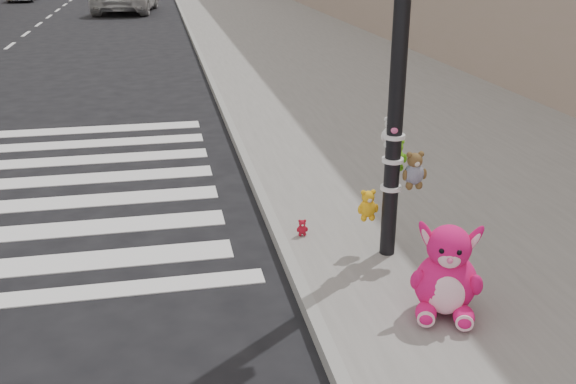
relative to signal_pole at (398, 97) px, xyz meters
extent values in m
cube|color=slate|center=(2.38, 8.19, -1.77)|extent=(7.00, 80.00, 0.14)
cube|color=gray|center=(-1.07, 8.19, -1.77)|extent=(0.12, 80.00, 0.15)
cylinder|color=black|center=(-0.02, -0.01, 0.30)|extent=(0.16, 0.16, 4.00)
cylinder|color=white|center=(-0.02, -0.01, -0.95)|extent=(0.22, 0.22, 0.04)
cylinder|color=white|center=(-0.02, -0.01, -0.65)|extent=(0.22, 0.22, 0.04)
cylinder|color=white|center=(-0.02, -0.01, -0.40)|extent=(0.22, 0.22, 0.04)
ellipsoid|color=#E71369|center=(-0.15, -1.38, -1.62)|extent=(0.28, 0.35, 0.16)
ellipsoid|color=#E71369|center=(0.15, -1.50, -1.62)|extent=(0.28, 0.35, 0.16)
ellipsoid|color=#E71369|center=(0.09, -1.21, -1.42)|extent=(0.71, 0.66, 0.57)
ellipsoid|color=#F9BFD1|center=(0.02, -1.39, -1.43)|extent=(0.34, 0.22, 0.37)
sphere|color=#E71369|center=(0.09, -1.21, -1.06)|extent=(0.51, 0.51, 0.39)
ellipsoid|color=#E71369|center=(-0.07, -1.12, -1.01)|extent=(0.28, 0.18, 0.39)
ellipsoid|color=#E71369|center=(0.26, -1.26, -1.01)|extent=(0.28, 0.18, 0.39)
camera|label=1|loc=(-2.27, -5.85, 1.42)|focal=40.00mm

